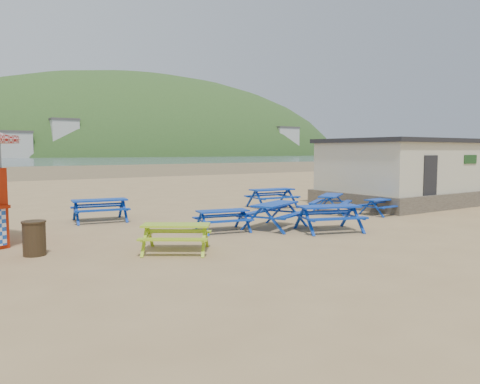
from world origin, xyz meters
TOP-DOWN VIEW (x-y plane):
  - ground at (0.00, 0.00)m, footprint 400.00×400.00m
  - wet_sand at (0.00, 55.00)m, footprint 400.00×400.00m
  - picnic_table_blue_a at (-3.50, 3.58)m, footprint 2.15×1.84m
  - picnic_table_blue_b at (4.36, 3.42)m, footprint 2.16×1.80m
  - picnic_table_blue_c at (5.21, 0.51)m, footprint 2.35×2.26m
  - picnic_table_blue_d at (2.00, -2.62)m, footprint 2.38×2.14m
  - picnic_table_blue_e at (0.90, -1.23)m, footprint 2.51×2.32m
  - picnic_table_blue_f at (6.58, -1.00)m, footprint 1.60×1.32m
  - picnic_table_yellow at (-3.48, -2.70)m, footprint 2.19×2.11m
  - litter_bin at (-6.58, -1.12)m, footprint 0.59×0.59m
  - amenity_block at (10.50, 1.00)m, footprint 7.40×5.40m
  - headland_town at (90.00, 229.68)m, footprint 264.00×144.00m
  - picnic_table_blue_g at (-0.88, -0.77)m, footprint 1.86×1.61m

SIDE VIEW (x-z plane):
  - headland_town at x=90.00m, z-range -63.91..44.09m
  - ground at x=0.00m, z-range 0.00..0.00m
  - wet_sand at x=0.00m, z-range 0.00..0.00m
  - picnic_table_blue_f at x=6.58m, z-range 0.00..0.65m
  - picnic_table_blue_g at x=-0.88m, z-range 0.00..0.69m
  - picnic_table_yellow at x=-3.48m, z-range 0.00..0.72m
  - picnic_table_blue_c at x=5.21m, z-range 0.00..0.77m
  - picnic_table_blue_a at x=-3.50m, z-range 0.00..0.81m
  - picnic_table_blue_d at x=2.00m, z-range 0.00..0.83m
  - picnic_table_blue_e at x=0.90m, z-range 0.00..0.85m
  - picnic_table_blue_b at x=4.36m, z-range 0.00..0.85m
  - litter_bin at x=-6.58m, z-range 0.01..0.87m
  - amenity_block at x=10.50m, z-range -0.01..3.14m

